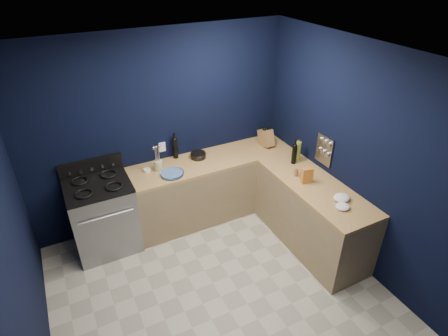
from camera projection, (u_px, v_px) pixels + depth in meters
floor at (221, 297)px, 4.12m from camera, size 3.50×3.50×0.02m
ceiling at (219, 64)px, 2.76m from camera, size 3.50×3.50×0.02m
wall_back at (160, 131)px, 4.78m from camera, size 3.50×0.02×2.60m
wall_right at (360, 161)px, 4.13m from camera, size 0.02×3.50×2.60m
wall_left at (11, 267)px, 2.76m from camera, size 0.02×3.50×2.60m
cab_back at (213, 187)px, 5.22m from camera, size 2.30×0.63×0.86m
top_back at (213, 160)px, 4.99m from camera, size 2.30×0.63×0.04m
cab_right at (311, 216)px, 4.67m from camera, size 0.63×1.67×0.86m
top_right at (316, 187)px, 4.43m from camera, size 0.63×1.67×0.04m
gas_range at (104, 217)px, 4.60m from camera, size 0.76×0.66×0.92m
oven_door at (109, 233)px, 4.36m from camera, size 0.59×0.02×0.42m
cooktop at (97, 186)px, 4.35m from camera, size 0.76×0.66×0.03m
backguard at (91, 166)px, 4.53m from camera, size 0.76×0.06×0.20m
spice_panel at (324, 150)px, 4.60m from camera, size 0.02×0.28×0.38m
wall_outlet at (162, 147)px, 4.88m from camera, size 0.09×0.02×0.13m
plate_stack at (172, 174)px, 4.61m from camera, size 0.29×0.29×0.04m
ramekin at (147, 170)px, 4.69m from camera, size 0.11×0.11×0.04m
utensil_crock at (158, 165)px, 4.69m from camera, size 0.13×0.13×0.14m
wine_bottle_back at (175, 148)px, 4.93m from camera, size 0.07×0.07×0.29m
lemon_basket at (198, 155)px, 4.98m from camera, size 0.24×0.24×0.08m
knife_block at (266, 138)px, 5.25m from camera, size 0.15×0.29×0.29m
wine_bottle_right at (294, 154)px, 4.81m from camera, size 0.07×0.07×0.26m
oil_bottle at (298, 151)px, 4.87m from camera, size 0.07×0.07×0.28m
spice_jar_near at (296, 172)px, 4.58m from camera, size 0.06×0.06×0.11m
spice_jar_far at (301, 174)px, 4.55m from camera, size 0.07×0.07×0.10m
crouton_bag at (307, 175)px, 4.43m from camera, size 0.15×0.09×0.20m
towel_front at (342, 198)px, 4.14m from camera, size 0.24×0.22×0.07m
towel_end at (343, 207)px, 4.02m from camera, size 0.19×0.17×0.05m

